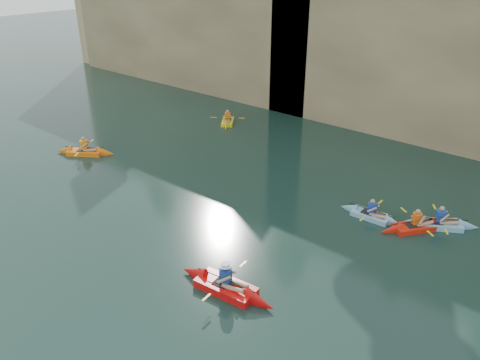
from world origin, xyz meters
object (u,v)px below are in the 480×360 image
Objects in this scene: kayaker_red_far at (415,226)px; kayaker_orange at (85,152)px; main_kayaker at (226,286)px; kayaker_ltblue_near at (371,215)px.

kayaker_orange is at bearing 139.64° from kayaker_red_far.
main_kayaker is at bearing -48.15° from kayaker_orange.
kayaker_ltblue_near is at bearing 136.04° from kayaker_red_far.
kayaker_red_far is (17.98, 4.26, -0.01)m from kayaker_orange.
kayaker_orange is at bearing 158.80° from main_kayaker.
kayaker_ltblue_near is at bearing 71.95° from main_kayaker.
kayaker_ltblue_near is 0.96× the size of kayaker_red_far.
kayaker_ltblue_near is 1.92m from kayaker_red_far.
kayaker_red_far is at bearing 8.31° from kayaker_ltblue_near.
kayaker_red_far is at bearing -19.53° from kayaker_orange.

